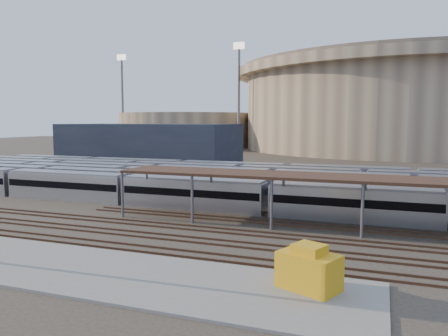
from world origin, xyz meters
TOP-DOWN VIEW (x-y plane):
  - ground at (0.00, 0.00)m, footprint 420.00×420.00m
  - apron at (-5.00, -15.00)m, footprint 50.00×9.00m
  - subway_trains at (1.04, 18.50)m, footprint 128.73×23.90m
  - inspection_shed at (22.00, 4.00)m, footprint 60.30×6.00m
  - empty_tracks at (0.00, -5.00)m, footprint 170.00×9.62m
  - stadium at (25.00, 140.00)m, footprint 124.00×124.00m
  - secondary_arena at (-60.00, 130.00)m, footprint 56.00×56.00m
  - service_building at (-35.00, 55.00)m, footprint 42.00×20.00m
  - floodlight_0 at (-30.00, 110.00)m, footprint 4.00×1.00m
  - floodlight_1 at (-85.00, 120.00)m, footprint 4.00×1.00m
  - floodlight_3 at (-10.00, 160.00)m, footprint 4.00×1.00m
  - yellow_equipment at (15.19, -13.33)m, footprint 4.29×3.57m

SIDE VIEW (x-z plane):
  - ground at x=0.00m, z-range 0.00..0.00m
  - empty_tracks at x=0.00m, z-range 0.00..0.18m
  - apron at x=-5.00m, z-range 0.00..0.20m
  - yellow_equipment at x=15.19m, z-range 0.20..2.50m
  - subway_trains at x=1.04m, z-range 0.00..3.60m
  - inspection_shed at x=22.00m, z-range 2.33..7.63m
  - service_building at x=-35.00m, z-range 0.00..10.00m
  - secondary_arena at x=-60.00m, z-range 0.00..14.00m
  - stadium at x=25.00m, z-range 0.22..32.72m
  - floodlight_0 at x=-30.00m, z-range 1.45..39.85m
  - floodlight_1 at x=-85.00m, z-range 1.45..39.85m
  - floodlight_3 at x=-10.00m, z-range 1.45..39.85m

